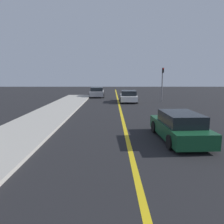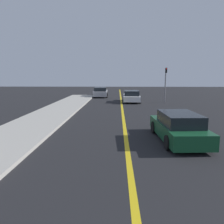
# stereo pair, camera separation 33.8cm
# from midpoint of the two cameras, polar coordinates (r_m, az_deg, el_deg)

# --- Properties ---
(road_center_line) EXTENTS (0.20, 60.00, 0.01)m
(road_center_line) POSITION_cam_midpoint_polar(r_m,az_deg,el_deg) (17.04, 3.42, -0.60)
(road_center_line) COLOR gold
(road_center_line) RESTS_ON ground_plane
(sidewalk_left) EXTENTS (3.34, 33.37, 0.15)m
(sidewalk_left) POSITION_cam_midpoint_polar(r_m,az_deg,el_deg) (16.47, -15.78, -1.04)
(sidewalk_left) COLOR #ADA89E
(sidewalk_left) RESTS_ON ground_plane
(car_near_right_lane) EXTENTS (2.03, 4.38, 1.33)m
(car_near_right_lane) POSITION_cam_midpoint_polar(r_m,az_deg,el_deg) (10.59, 17.80, -3.82)
(car_near_right_lane) COLOR #144728
(car_near_right_lane) RESTS_ON ground_plane
(car_ahead_center) EXTENTS (2.05, 4.33, 1.30)m
(car_ahead_center) POSITION_cam_midpoint_polar(r_m,az_deg,el_deg) (25.00, 5.49, 4.08)
(car_ahead_center) COLOR silver
(car_ahead_center) RESTS_ON ground_plane
(car_far_distant) EXTENTS (2.08, 4.65, 1.35)m
(car_far_distant) POSITION_cam_midpoint_polar(r_m,az_deg,el_deg) (30.97, -2.70, 5.20)
(car_far_distant) COLOR #9E9EA3
(car_far_distant) RESTS_ON ground_plane
(traffic_light) EXTENTS (0.18, 0.40, 3.82)m
(traffic_light) POSITION_cam_midpoint_polar(r_m,az_deg,el_deg) (25.03, 14.19, 7.80)
(traffic_light) COLOR slate
(traffic_light) RESTS_ON ground_plane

